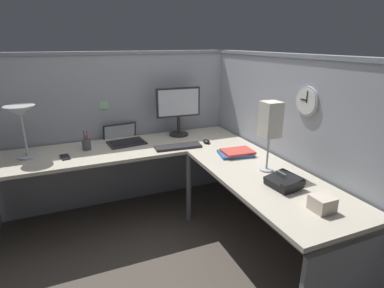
{
  "coord_description": "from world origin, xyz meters",
  "views": [
    {
      "loc": [
        -0.83,
        -2.27,
        1.67
      ],
      "look_at": [
        0.2,
        0.17,
        0.78
      ],
      "focal_mm": 28.7,
      "sensor_mm": 36.0,
      "label": 1
    }
  ],
  "objects_px": {
    "computer_mouse": "(206,141)",
    "tissue_box": "(322,204)",
    "keyboard": "(178,147)",
    "office_phone": "(284,182)",
    "desk_lamp_paper": "(270,122)",
    "laptop": "(124,138)",
    "desk_lamp_dome": "(21,116)",
    "monitor": "(178,108)",
    "book_stack": "(236,153)",
    "wall_clock": "(307,101)",
    "cell_phone": "(65,157)",
    "pen_cup": "(86,144)"
  },
  "relations": [
    {
      "from": "pen_cup",
      "to": "cell_phone",
      "type": "relative_size",
      "value": 1.25
    },
    {
      "from": "cell_phone",
      "to": "wall_clock",
      "type": "distance_m",
      "value": 2.01
    },
    {
      "from": "monitor",
      "to": "desk_lamp_paper",
      "type": "xyz_separation_m",
      "value": [
        0.3,
        -1.13,
        0.09
      ]
    },
    {
      "from": "desk_lamp_dome",
      "to": "monitor",
      "type": "bearing_deg",
      "value": 4.59
    },
    {
      "from": "keyboard",
      "to": "wall_clock",
      "type": "xyz_separation_m",
      "value": [
        0.72,
        -0.81,
        0.51
      ]
    },
    {
      "from": "desk_lamp_dome",
      "to": "wall_clock",
      "type": "distance_m",
      "value": 2.26
    },
    {
      "from": "keyboard",
      "to": "desk_lamp_dome",
      "type": "relative_size",
      "value": 0.97
    },
    {
      "from": "keyboard",
      "to": "wall_clock",
      "type": "height_order",
      "value": "wall_clock"
    },
    {
      "from": "monitor",
      "to": "desk_lamp_paper",
      "type": "distance_m",
      "value": 1.17
    },
    {
      "from": "laptop",
      "to": "cell_phone",
      "type": "distance_m",
      "value": 0.61
    },
    {
      "from": "computer_mouse",
      "to": "desk_lamp_dome",
      "type": "bearing_deg",
      "value": 171.36
    },
    {
      "from": "laptop",
      "to": "wall_clock",
      "type": "bearing_deg",
      "value": -46.47
    },
    {
      "from": "desk_lamp_dome",
      "to": "office_phone",
      "type": "distance_m",
      "value": 2.13
    },
    {
      "from": "desk_lamp_paper",
      "to": "desk_lamp_dome",
      "type": "bearing_deg",
      "value": 149.3
    },
    {
      "from": "desk_lamp_paper",
      "to": "monitor",
      "type": "bearing_deg",
      "value": 104.76
    },
    {
      "from": "cell_phone",
      "to": "book_stack",
      "type": "distance_m",
      "value": 1.47
    },
    {
      "from": "computer_mouse",
      "to": "laptop",
      "type": "bearing_deg",
      "value": 152.64
    },
    {
      "from": "office_phone",
      "to": "desk_lamp_paper",
      "type": "xyz_separation_m",
      "value": [
        0.07,
        0.29,
        0.35
      ]
    },
    {
      "from": "keyboard",
      "to": "office_phone",
      "type": "bearing_deg",
      "value": -66.06
    },
    {
      "from": "computer_mouse",
      "to": "tissue_box",
      "type": "bearing_deg",
      "value": -86.65
    },
    {
      "from": "monitor",
      "to": "keyboard",
      "type": "xyz_separation_m",
      "value": [
        -0.15,
        -0.38,
        -0.28
      ]
    },
    {
      "from": "desk_lamp_paper",
      "to": "wall_clock",
      "type": "xyz_separation_m",
      "value": [
        0.28,
        -0.05,
        0.14
      ]
    },
    {
      "from": "keyboard",
      "to": "book_stack",
      "type": "xyz_separation_m",
      "value": [
        0.4,
        -0.38,
        0.01
      ]
    },
    {
      "from": "laptop",
      "to": "desk_lamp_paper",
      "type": "bearing_deg",
      "value": -52.97
    },
    {
      "from": "monitor",
      "to": "book_stack",
      "type": "relative_size",
      "value": 1.57
    },
    {
      "from": "desk_lamp_dome",
      "to": "cell_phone",
      "type": "relative_size",
      "value": 3.09
    },
    {
      "from": "cell_phone",
      "to": "office_phone",
      "type": "relative_size",
      "value": 0.65
    },
    {
      "from": "keyboard",
      "to": "tissue_box",
      "type": "height_order",
      "value": "tissue_box"
    },
    {
      "from": "laptop",
      "to": "desk_lamp_paper",
      "type": "relative_size",
      "value": 0.78
    },
    {
      "from": "computer_mouse",
      "to": "office_phone",
      "type": "xyz_separation_m",
      "value": [
        0.08,
        -1.07,
        0.02
      ]
    },
    {
      "from": "cell_phone",
      "to": "computer_mouse",
      "type": "bearing_deg",
      "value": -13.67
    },
    {
      "from": "desk_lamp_dome",
      "to": "tissue_box",
      "type": "bearing_deg",
      "value": -44.73
    },
    {
      "from": "office_phone",
      "to": "tissue_box",
      "type": "distance_m",
      "value": 0.33
    },
    {
      "from": "keyboard",
      "to": "cell_phone",
      "type": "xyz_separation_m",
      "value": [
        -0.98,
        0.13,
        -0.01
      ]
    },
    {
      "from": "computer_mouse",
      "to": "tissue_box",
      "type": "relative_size",
      "value": 0.87
    },
    {
      "from": "computer_mouse",
      "to": "wall_clock",
      "type": "xyz_separation_m",
      "value": [
        0.42,
        -0.83,
        0.5
      ]
    },
    {
      "from": "computer_mouse",
      "to": "office_phone",
      "type": "distance_m",
      "value": 1.07
    },
    {
      "from": "keyboard",
      "to": "desk_lamp_paper",
      "type": "distance_m",
      "value": 0.95
    },
    {
      "from": "book_stack",
      "to": "office_phone",
      "type": "bearing_deg",
      "value": -91.78
    },
    {
      "from": "pen_cup",
      "to": "desk_lamp_paper",
      "type": "xyz_separation_m",
      "value": [
        1.23,
        -1.02,
        0.33
      ]
    },
    {
      "from": "tissue_box",
      "to": "wall_clock",
      "type": "bearing_deg",
      "value": 59.35
    },
    {
      "from": "laptop",
      "to": "book_stack",
      "type": "bearing_deg",
      "value": -43.37
    },
    {
      "from": "computer_mouse",
      "to": "desk_lamp_dome",
      "type": "height_order",
      "value": "desk_lamp_dome"
    },
    {
      "from": "desk_lamp_dome",
      "to": "desk_lamp_paper",
      "type": "height_order",
      "value": "desk_lamp_paper"
    },
    {
      "from": "cell_phone",
      "to": "book_stack",
      "type": "bearing_deg",
      "value": -29.24
    },
    {
      "from": "computer_mouse",
      "to": "book_stack",
      "type": "xyz_separation_m",
      "value": [
        0.1,
        -0.4,
        0.0
      ]
    },
    {
      "from": "keyboard",
      "to": "book_stack",
      "type": "bearing_deg",
      "value": -39.4
    },
    {
      "from": "laptop",
      "to": "cell_phone",
      "type": "bearing_deg",
      "value": -153.7
    },
    {
      "from": "office_phone",
      "to": "tissue_box",
      "type": "relative_size",
      "value": 1.85
    },
    {
      "from": "desk_lamp_dome",
      "to": "cell_phone",
      "type": "height_order",
      "value": "desk_lamp_dome"
    }
  ]
}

